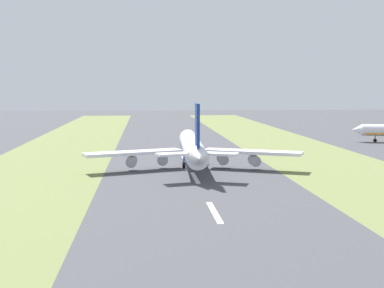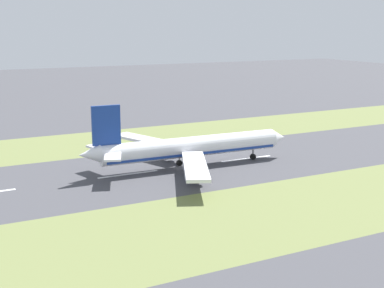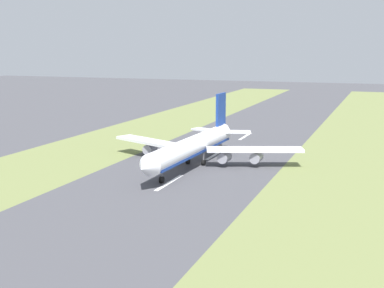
# 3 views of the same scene
# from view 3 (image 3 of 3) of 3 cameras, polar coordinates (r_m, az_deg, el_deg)

# --- Properties ---
(ground_plane) EXTENTS (800.00, 800.00, 0.00)m
(ground_plane) POSITION_cam_3_polar(r_m,az_deg,el_deg) (165.71, 0.83, -2.15)
(ground_plane) COLOR #424247
(grass_median_west) EXTENTS (40.00, 600.00, 0.01)m
(grass_median_west) POSITION_cam_3_polar(r_m,az_deg,el_deg) (156.96, 16.54, -3.29)
(grass_median_west) COLOR olive
(grass_median_west) RESTS_ON ground
(grass_median_east) EXTENTS (40.00, 600.00, 0.01)m
(grass_median_east) POSITION_cam_3_polar(r_m,az_deg,el_deg) (185.29, -12.41, -1.05)
(grass_median_east) COLOR olive
(grass_median_east) RESTS_ON ground
(centreline_dash_near) EXTENTS (1.20, 18.00, 0.01)m
(centreline_dash_near) POSITION_cam_3_polar(r_m,az_deg,el_deg) (218.01, 5.71, 0.83)
(centreline_dash_near) COLOR silver
(centreline_dash_near) RESTS_ON ground
(centreline_dash_mid) EXTENTS (1.20, 18.00, 0.01)m
(centreline_dash_mid) POSITION_cam_3_polar(r_m,az_deg,el_deg) (180.20, 2.49, -1.13)
(centreline_dash_mid) COLOR silver
(centreline_dash_mid) RESTS_ON ground
(centreline_dash_far) EXTENTS (1.20, 18.00, 0.01)m
(centreline_dash_far) POSITION_cam_3_polar(r_m,az_deg,el_deg) (143.59, -2.43, -4.12)
(centreline_dash_far) COLOR silver
(centreline_dash_far) RESTS_ON ground
(airplane_main_jet) EXTENTS (64.09, 67.16, 20.20)m
(airplane_main_jet) POSITION_cam_3_polar(r_m,az_deg,el_deg) (162.52, 0.26, -0.23)
(airplane_main_jet) COLOR white
(airplane_main_jet) RESTS_ON ground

